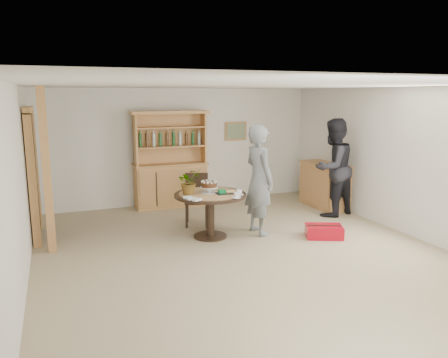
% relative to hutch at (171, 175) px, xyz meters
% --- Properties ---
extents(ground, '(7.00, 7.00, 0.00)m').
position_rel_hutch_xyz_m(ground, '(0.30, -3.24, -0.69)').
color(ground, tan).
rests_on(ground, ground).
extents(room_shell, '(6.04, 7.04, 2.52)m').
position_rel_hutch_xyz_m(room_shell, '(0.30, -3.23, 1.05)').
color(room_shell, white).
rests_on(room_shell, ground).
extents(doorway, '(0.13, 1.10, 2.18)m').
position_rel_hutch_xyz_m(doorway, '(-2.63, -1.24, 0.42)').
color(doorway, black).
rests_on(doorway, ground).
extents(pine_post, '(0.12, 0.12, 2.50)m').
position_rel_hutch_xyz_m(pine_post, '(-2.40, -2.04, 0.56)').
color(pine_post, tan).
rests_on(pine_post, ground).
extents(hutch, '(1.62, 0.54, 2.04)m').
position_rel_hutch_xyz_m(hutch, '(0.00, 0.00, 0.00)').
color(hutch, tan).
rests_on(hutch, ground).
extents(sideboard, '(0.54, 1.26, 0.94)m').
position_rel_hutch_xyz_m(sideboard, '(3.04, -1.24, -0.22)').
color(sideboard, tan).
rests_on(sideboard, ground).
extents(dining_table, '(1.20, 1.20, 0.76)m').
position_rel_hutch_xyz_m(dining_table, '(0.09, -2.27, -0.08)').
color(dining_table, black).
rests_on(dining_table, ground).
extents(dining_chair, '(0.53, 0.53, 0.95)m').
position_rel_hutch_xyz_m(dining_chair, '(0.12, -1.45, -0.15)').
color(dining_chair, black).
rests_on(dining_chair, ground).
extents(birthday_cake, '(0.30, 0.30, 0.20)m').
position_rel_hutch_xyz_m(birthday_cake, '(0.09, -2.22, 0.19)').
color(birthday_cake, white).
rests_on(birthday_cake, dining_table).
extents(flower_vase, '(0.47, 0.44, 0.42)m').
position_rel_hutch_xyz_m(flower_vase, '(-0.26, -2.22, 0.28)').
color(flower_vase, '#3F7233').
rests_on(flower_vase, dining_table).
extents(gift_tray, '(0.30, 0.20, 0.08)m').
position_rel_hutch_xyz_m(gift_tray, '(0.31, -2.40, 0.10)').
color(gift_tray, black).
rests_on(gift_tray, dining_table).
extents(coffee_cup_a, '(0.15, 0.15, 0.09)m').
position_rel_hutch_xyz_m(coffee_cup_a, '(0.49, -2.55, 0.11)').
color(coffee_cup_a, white).
rests_on(coffee_cup_a, dining_table).
extents(coffee_cup_b, '(0.15, 0.15, 0.08)m').
position_rel_hutch_xyz_m(coffee_cup_b, '(0.37, -2.72, 0.11)').
color(coffee_cup_b, white).
rests_on(coffee_cup_b, dining_table).
extents(napkins, '(0.24, 0.33, 0.03)m').
position_rel_hutch_xyz_m(napkins, '(-0.32, -2.59, 0.09)').
color(napkins, white).
rests_on(napkins, dining_table).
extents(teen_boy, '(0.52, 0.73, 1.89)m').
position_rel_hutch_xyz_m(teen_boy, '(0.94, -2.37, 0.25)').
color(teen_boy, slate).
rests_on(teen_boy, ground).
extents(adult_person, '(1.11, 0.98, 1.92)m').
position_rel_hutch_xyz_m(adult_person, '(2.80, -1.85, 0.27)').
color(adult_person, black).
rests_on(adult_person, ground).
extents(red_suitcase, '(0.71, 0.61, 0.21)m').
position_rel_hutch_xyz_m(red_suitcase, '(1.88, -2.98, -0.59)').
color(red_suitcase, '#B7091A').
rests_on(red_suitcase, ground).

